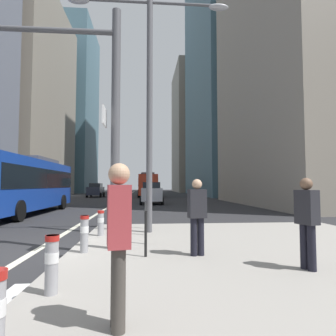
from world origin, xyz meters
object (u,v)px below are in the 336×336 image
at_px(pedestrian_waiting, 119,235).
at_px(city_bus_red_receding, 147,184).
at_px(car_receding_near, 145,189).
at_px(city_bus_blue_oncoming, 25,183).
at_px(bollard_left, 52,261).
at_px(street_lamp_post, 150,79).
at_px(pedestrian_far, 197,213).
at_px(car_oncoming_mid, 96,190).
at_px(bollard_back, 101,222).
at_px(traffic_signal_gantry, 28,86).
at_px(car_receding_far, 151,193).
at_px(pedestrian_walking, 307,218).
at_px(bollard_right, 84,232).

bearing_deg(pedestrian_waiting, city_bus_red_receding, 89.11).
height_order(city_bus_red_receding, car_receding_near, city_bus_red_receding).
height_order(city_bus_blue_oncoming, bollard_left, city_bus_blue_oncoming).
distance_m(street_lamp_post, pedestrian_waiting, 7.59).
bearing_deg(pedestrian_waiting, car_receding_near, 89.70).
relative_size(car_receding_near, pedestrian_far, 2.43).
height_order(car_oncoming_mid, street_lamp_post, street_lamp_post).
bearing_deg(pedestrian_far, bollard_back, 132.87).
height_order(city_bus_red_receding, street_lamp_post, street_lamp_post).
distance_m(city_bus_blue_oncoming, pedestrian_far, 13.74).
relative_size(traffic_signal_gantry, street_lamp_post, 0.79).
distance_m(bollard_back, pedestrian_far, 3.70).
distance_m(car_receding_near, car_receding_far, 26.19).
xyz_separation_m(city_bus_red_receding, bollard_back, (-1.66, -33.34, -1.26)).
bearing_deg(pedestrian_far, traffic_signal_gantry, 168.26).
height_order(city_bus_red_receding, traffic_signal_gantry, traffic_signal_gantry).
height_order(car_oncoming_mid, car_receding_near, same).
bearing_deg(car_oncoming_mid, bollard_left, -81.48).
bearing_deg(pedestrian_walking, pedestrian_far, 146.33).
xyz_separation_m(bollard_right, pedestrian_far, (2.53, -0.49, 0.46)).
relative_size(car_oncoming_mid, pedestrian_waiting, 2.44).
bearing_deg(city_bus_blue_oncoming, pedestrian_far, -53.69).
height_order(car_oncoming_mid, pedestrian_waiting, car_oncoming_mid).
bearing_deg(car_receding_far, bollard_back, -96.33).
bearing_deg(city_bus_blue_oncoming, pedestrian_waiting, -64.76).
distance_m(car_receding_far, pedestrian_walking, 21.20).
xyz_separation_m(bollard_right, bollard_back, (0.04, 2.19, -0.04)).
relative_size(car_oncoming_mid, street_lamp_post, 0.54).
distance_m(bollard_back, pedestrian_waiting, 5.93).
distance_m(street_lamp_post, bollard_right, 5.62).
bearing_deg(pedestrian_far, car_receding_near, 91.47).
bearing_deg(traffic_signal_gantry, car_receding_near, 86.41).
bearing_deg(car_oncoming_mid, car_receding_far, -64.02).
xyz_separation_m(car_receding_far, traffic_signal_gantry, (-3.43, -19.02, 3.13)).
relative_size(city_bus_red_receding, car_oncoming_mid, 2.64).
bearing_deg(bollard_left, car_receding_far, 85.09).
xyz_separation_m(traffic_signal_gantry, bollard_left, (1.55, -2.89, -3.51)).
bearing_deg(pedestrian_far, bollard_right, 169.02).
xyz_separation_m(car_oncoming_mid, pedestrian_walking, (9.87, -36.36, 0.09)).
xyz_separation_m(city_bus_blue_oncoming, car_receding_near, (6.94, 34.98, -0.85)).
relative_size(city_bus_blue_oncoming, bollard_back, 14.27).
bearing_deg(street_lamp_post, city_bus_blue_oncoming, 132.27).
distance_m(street_lamp_post, bollard_back, 4.96).
height_order(car_receding_far, pedestrian_walking, car_receding_far).
height_order(pedestrian_waiting, pedestrian_far, pedestrian_waiting).
bearing_deg(city_bus_red_receding, city_bus_blue_oncoming, -106.28).
relative_size(city_bus_blue_oncoming, traffic_signal_gantry, 1.71).
height_order(city_bus_red_receding, pedestrian_walking, city_bus_red_receding).
xyz_separation_m(pedestrian_walking, pedestrian_far, (-1.83, 1.22, -0.00)).
height_order(bollard_right, pedestrian_waiting, pedestrian_waiting).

